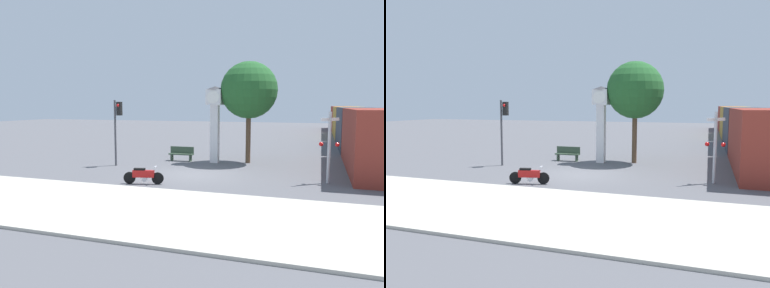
# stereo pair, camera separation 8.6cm
# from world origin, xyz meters

# --- Properties ---
(ground_plane) EXTENTS (120.00, 120.00, 0.00)m
(ground_plane) POSITION_xyz_m (0.00, 0.00, 0.00)
(ground_plane) COLOR #56565B
(sidewalk_strip) EXTENTS (36.00, 6.00, 0.10)m
(sidewalk_strip) POSITION_xyz_m (0.00, -6.90, 0.05)
(sidewalk_strip) COLOR #BCB7A8
(sidewalk_strip) RESTS_ON ground_plane
(motorcycle) EXTENTS (1.83, 0.59, 0.82)m
(motorcycle) POSITION_xyz_m (-1.44, -2.91, 0.40)
(motorcycle) COLOR black
(motorcycle) RESTS_ON ground_plane
(clock_tower) EXTENTS (1.14, 1.14, 4.76)m
(clock_tower) POSITION_xyz_m (-0.08, 4.38, 3.15)
(clock_tower) COLOR white
(clock_tower) RESTS_ON ground_plane
(freight_train) EXTENTS (2.80, 45.64, 3.40)m
(freight_train) POSITION_xyz_m (9.00, 21.94, 1.70)
(freight_train) COLOR maroon
(freight_train) RESTS_ON ground_plane
(traffic_light) EXTENTS (0.50, 0.35, 3.90)m
(traffic_light) POSITION_xyz_m (-5.20, 1.30, 2.69)
(traffic_light) COLOR #47474C
(traffic_light) RESTS_ON ground_plane
(railroad_crossing_signal) EXTENTS (0.90, 0.82, 3.31)m
(railroad_crossing_signal) POSITION_xyz_m (6.58, 0.02, 1.82)
(railroad_crossing_signal) COLOR #B7B7BC
(railroad_crossing_signal) RESTS_ON ground_plane
(street_tree) EXTENTS (3.51, 3.51, 6.28)m
(street_tree) POSITION_xyz_m (1.93, 4.91, 4.51)
(street_tree) COLOR brown
(street_tree) RESTS_ON ground_plane
(bench) EXTENTS (1.60, 0.44, 0.92)m
(bench) POSITION_xyz_m (-2.29, 4.31, 0.49)
(bench) COLOR #384C38
(bench) RESTS_ON ground_plane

